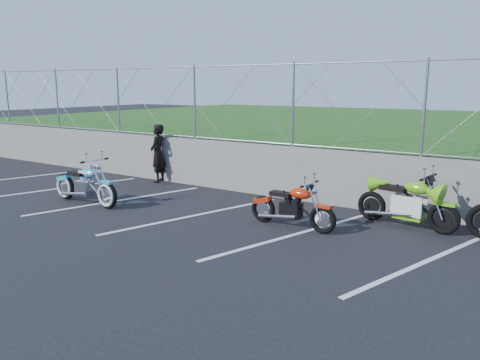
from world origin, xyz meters
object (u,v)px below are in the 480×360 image
Objects in this scene: cruiser_turquoise at (86,186)px; person_standing at (158,153)px; naked_orange at (293,208)px; sportbike_green at (408,205)px.

person_standing is at bearing 99.31° from cruiser_turquoise.
naked_orange is at bearing 13.21° from cruiser_turquoise.
cruiser_turquoise is at bearing -14.25° from person_standing.
sportbike_green is 1.23× the size of person_standing.
person_standing reaches higher than sportbike_green.
cruiser_turquoise is 7.17m from sportbike_green.
cruiser_turquoise is at bearing -153.46° from sportbike_green.
cruiser_turquoise is 5.03m from naked_orange.
sportbike_green is 7.20m from person_standing.
person_standing is (-7.17, 0.60, 0.38)m from sportbike_green.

